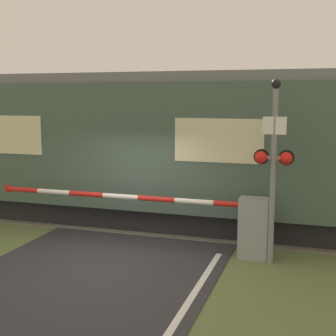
% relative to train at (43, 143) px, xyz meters
% --- Properties ---
extents(ground_plane, '(80.00, 80.00, 0.00)m').
position_rel_train_xyz_m(ground_plane, '(3.65, -3.33, -1.98)').
color(ground_plane, '#5B6B3D').
extents(track_bed, '(36.00, 3.20, 0.13)m').
position_rel_train_xyz_m(track_bed, '(3.65, 0.00, -1.96)').
color(track_bed, '#666056').
rests_on(track_bed, ground_plane).
extents(train, '(19.91, 3.19, 3.88)m').
position_rel_train_xyz_m(train, '(0.00, 0.00, 0.00)').
color(train, black).
rests_on(train, ground_plane).
extents(crossing_barrier, '(6.33, 0.44, 1.26)m').
position_rel_train_xyz_m(crossing_barrier, '(5.85, -2.28, -1.27)').
color(crossing_barrier, gray).
rests_on(crossing_barrier, ground_plane).
extents(signal_post, '(0.78, 0.26, 3.64)m').
position_rel_train_xyz_m(signal_post, '(6.76, -2.52, 0.08)').
color(signal_post, gray).
rests_on(signal_post, ground_plane).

